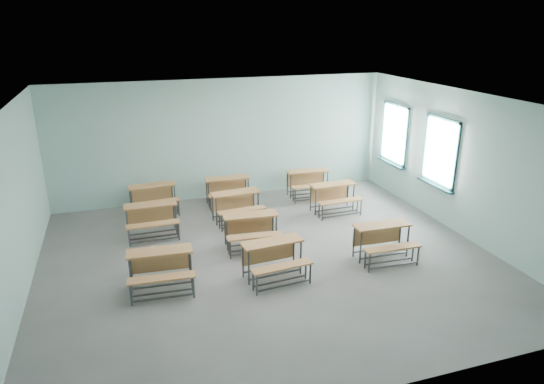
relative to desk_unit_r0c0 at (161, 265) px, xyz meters
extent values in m
cube|color=slate|center=(2.20, 0.50, -0.50)|extent=(9.00, 8.00, 0.02)
cube|color=silver|center=(2.20, 0.50, 2.72)|extent=(9.00, 8.00, 0.02)
cube|color=#A5CEC7|center=(2.20, 4.51, 1.11)|extent=(9.00, 0.02, 3.20)
cube|color=#A5CEC7|center=(2.20, -3.51, 1.11)|extent=(9.00, 0.02, 3.20)
cube|color=#A5CEC7|center=(-2.31, 0.50, 1.11)|extent=(0.02, 8.00, 3.20)
cube|color=#A5CEC7|center=(6.71, 0.50, 1.11)|extent=(0.02, 8.00, 3.20)
cube|color=#1C4B4F|center=(6.67, 3.30, 0.44)|extent=(0.06, 1.20, 0.06)
cube|color=#1C4B4F|center=(6.67, 3.30, 1.98)|extent=(0.06, 1.20, 0.06)
cube|color=#1C4B4F|center=(6.67, 2.73, 1.21)|extent=(0.06, 0.06, 1.60)
cube|color=#1C4B4F|center=(6.67, 3.87, 1.21)|extent=(0.06, 0.06, 1.60)
cube|color=#1C4B4F|center=(6.67, 3.30, 1.21)|extent=(0.04, 0.04, 1.48)
cube|color=#1C4B4F|center=(6.67, 3.30, 1.21)|extent=(0.04, 1.08, 0.04)
cube|color=#1C4B4F|center=(6.63, 3.30, 0.38)|extent=(0.14, 1.28, 0.04)
cube|color=white|center=(6.70, 3.30, 1.21)|extent=(0.01, 1.08, 1.48)
cube|color=#1C4B4F|center=(6.67, 1.30, 0.44)|extent=(0.06, 1.20, 0.06)
cube|color=#1C4B4F|center=(6.67, 1.30, 1.98)|extent=(0.06, 1.20, 0.06)
cube|color=#1C4B4F|center=(6.67, 0.73, 1.21)|extent=(0.06, 0.06, 1.60)
cube|color=#1C4B4F|center=(6.67, 1.87, 1.21)|extent=(0.06, 0.06, 1.60)
cube|color=#1C4B4F|center=(6.67, 1.30, 1.21)|extent=(0.04, 0.04, 1.48)
cube|color=#1C4B4F|center=(6.67, 1.30, 1.21)|extent=(0.04, 1.08, 0.04)
cube|color=#1C4B4F|center=(6.63, 1.30, 0.38)|extent=(0.14, 1.28, 0.04)
cube|color=white|center=(6.70, 1.30, 1.21)|extent=(0.01, 1.08, 1.48)
cube|color=#AB703D|center=(0.01, 0.10, 0.22)|extent=(1.18, 0.46, 0.04)
cube|color=#AB703D|center=(0.02, 0.28, -0.08)|extent=(1.10, 0.09, 0.40)
cylinder|color=#3D4043|center=(-0.53, -0.01, -0.14)|extent=(0.04, 0.04, 0.68)
cylinder|color=#3D4043|center=(0.52, -0.09, -0.14)|extent=(0.04, 0.04, 0.68)
cylinder|color=#3D4043|center=(-0.51, 0.29, -0.14)|extent=(0.04, 0.04, 0.68)
cylinder|color=#3D4043|center=(0.55, 0.22, -0.14)|extent=(0.04, 0.04, 0.68)
cube|color=#3D4043|center=(0.00, -0.05, -0.39)|extent=(1.06, 0.10, 0.03)
cube|color=#3D4043|center=(0.02, 0.26, -0.39)|extent=(1.06, 0.10, 0.03)
cube|color=#AB703D|center=(-0.02, -0.36, -0.07)|extent=(1.17, 0.32, 0.03)
cylinder|color=#3D4043|center=(-0.56, -0.41, -0.29)|extent=(0.04, 0.04, 0.40)
cylinder|color=#3D4043|center=(0.50, -0.48, -0.29)|extent=(0.04, 0.04, 0.40)
cylinder|color=#3D4043|center=(-0.55, -0.23, -0.29)|extent=(0.04, 0.04, 0.40)
cylinder|color=#3D4043|center=(0.51, -0.30, -0.29)|extent=(0.04, 0.04, 0.40)
cube|color=#3D4043|center=(-0.03, -0.45, -0.41)|extent=(1.06, 0.10, 0.03)
cube|color=#3D4043|center=(-0.02, -0.27, -0.41)|extent=(1.06, 0.10, 0.03)
cube|color=#AB703D|center=(2.05, -0.15, 0.22)|extent=(1.18, 0.49, 0.04)
cube|color=#AB703D|center=(2.03, 0.02, -0.08)|extent=(1.09, 0.12, 0.40)
cylinder|color=#3D4043|center=(1.53, -0.35, -0.14)|extent=(0.04, 0.04, 0.68)
cylinder|color=#3D4043|center=(2.59, -0.26, -0.14)|extent=(0.04, 0.04, 0.68)
cylinder|color=#3D4043|center=(1.50, -0.05, -0.14)|extent=(0.04, 0.04, 0.68)
cylinder|color=#3D4043|center=(2.56, 0.05, -0.14)|extent=(0.04, 0.04, 0.68)
cube|color=#3D4043|center=(2.06, -0.31, -0.39)|extent=(1.06, 0.12, 0.03)
cube|color=#3D4043|center=(2.03, 0.00, -0.39)|extent=(1.06, 0.12, 0.03)
cube|color=#AB703D|center=(2.09, -0.61, -0.07)|extent=(1.17, 0.34, 0.03)
cylinder|color=#3D4043|center=(1.57, -0.75, -0.29)|extent=(0.04, 0.04, 0.40)
cylinder|color=#3D4043|center=(2.62, -0.66, -0.29)|extent=(0.04, 0.04, 0.40)
cylinder|color=#3D4043|center=(1.55, -0.57, -0.29)|extent=(0.04, 0.04, 0.40)
cylinder|color=#3D4043|center=(2.61, -0.47, -0.29)|extent=(0.04, 0.04, 0.40)
cube|color=#3D4043|center=(2.10, -0.70, -0.41)|extent=(1.06, 0.12, 0.03)
cube|color=#3D4043|center=(2.08, -0.52, -0.41)|extent=(1.06, 0.12, 0.03)
cube|color=#AB703D|center=(4.40, -0.10, 0.22)|extent=(1.17, 0.42, 0.04)
cube|color=#AB703D|center=(4.41, 0.08, -0.08)|extent=(1.10, 0.05, 0.40)
cylinder|color=#3D4043|center=(3.87, -0.24, -0.14)|extent=(0.04, 0.04, 0.68)
cylinder|color=#3D4043|center=(4.93, -0.27, -0.14)|extent=(0.04, 0.04, 0.68)
cylinder|color=#3D4043|center=(3.88, 0.07, -0.14)|extent=(0.04, 0.04, 0.68)
cylinder|color=#3D4043|center=(4.94, 0.04, -0.14)|extent=(0.04, 0.04, 0.68)
cube|color=#3D4043|center=(4.40, -0.25, -0.39)|extent=(1.06, 0.06, 0.03)
cube|color=#3D4043|center=(4.41, 0.06, -0.39)|extent=(1.06, 0.06, 0.03)
cube|color=#AB703D|center=(4.39, -0.56, -0.07)|extent=(1.16, 0.27, 0.03)
cylinder|color=#3D4043|center=(3.86, -0.63, -0.29)|extent=(0.04, 0.04, 0.40)
cylinder|color=#3D4043|center=(4.92, -0.67, -0.29)|extent=(0.04, 0.04, 0.40)
cylinder|color=#3D4043|center=(3.86, -0.45, -0.29)|extent=(0.04, 0.04, 0.40)
cylinder|color=#3D4043|center=(4.92, -0.48, -0.29)|extent=(0.04, 0.04, 0.40)
cube|color=#3D4043|center=(4.39, -0.65, -0.41)|extent=(1.06, 0.06, 0.03)
cube|color=#3D4043|center=(4.39, -0.47, -0.41)|extent=(1.06, 0.06, 0.03)
cube|color=#AB703D|center=(2.02, 1.25, 0.22)|extent=(1.18, 0.48, 0.04)
cube|color=#AB703D|center=(2.04, 1.43, -0.08)|extent=(1.09, 0.11, 0.40)
cylinder|color=#3D4043|center=(1.48, 1.14, -0.14)|extent=(0.04, 0.04, 0.68)
cylinder|color=#3D4043|center=(2.54, 1.06, -0.14)|extent=(0.04, 0.04, 0.68)
cylinder|color=#3D4043|center=(1.51, 1.45, -0.14)|extent=(0.04, 0.04, 0.68)
cylinder|color=#3D4043|center=(2.56, 1.36, -0.14)|extent=(0.04, 0.04, 0.68)
cube|color=#3D4043|center=(2.01, 1.10, -0.39)|extent=(1.06, 0.12, 0.03)
cube|color=#3D4043|center=(2.03, 1.41, -0.39)|extent=(1.06, 0.12, 0.03)
cube|color=#AB703D|center=(1.98, 0.79, -0.07)|extent=(1.17, 0.33, 0.03)
cylinder|color=#3D4043|center=(1.45, 0.74, -0.29)|extent=(0.04, 0.04, 0.40)
cylinder|color=#3D4043|center=(2.50, 0.66, -0.29)|extent=(0.04, 0.04, 0.40)
cylinder|color=#3D4043|center=(1.46, 0.93, -0.29)|extent=(0.04, 0.04, 0.40)
cylinder|color=#3D4043|center=(2.52, 0.84, -0.29)|extent=(0.04, 0.04, 0.40)
cube|color=#3D4043|center=(1.98, 0.70, -0.41)|extent=(1.06, 0.12, 0.03)
cube|color=#3D4043|center=(1.99, 0.88, -0.41)|extent=(1.06, 0.12, 0.03)
cube|color=#AB703D|center=(0.05, 2.53, 0.22)|extent=(1.16, 0.39, 0.04)
cube|color=#AB703D|center=(0.04, 2.71, -0.08)|extent=(1.10, 0.03, 0.40)
cylinder|color=#3D4043|center=(-0.48, 2.37, -0.14)|extent=(0.03, 0.03, 0.68)
cylinder|color=#3D4043|center=(0.58, 2.38, -0.14)|extent=(0.03, 0.03, 0.68)
cylinder|color=#3D4043|center=(-0.49, 2.68, -0.14)|extent=(0.03, 0.03, 0.68)
cylinder|color=#3D4043|center=(0.57, 2.69, -0.14)|extent=(0.03, 0.03, 0.68)
cube|color=#3D4043|center=(0.05, 2.37, -0.39)|extent=(1.06, 0.04, 0.03)
cube|color=#3D4043|center=(0.04, 2.68, -0.39)|extent=(1.06, 0.04, 0.03)
cube|color=#AB703D|center=(0.05, 2.07, -0.07)|extent=(1.16, 0.25, 0.03)
cylinder|color=#3D4043|center=(-0.48, 1.97, -0.29)|extent=(0.03, 0.03, 0.40)
cylinder|color=#3D4043|center=(0.58, 1.98, -0.29)|extent=(0.03, 0.03, 0.40)
cylinder|color=#3D4043|center=(-0.48, 2.15, -0.29)|extent=(0.03, 0.03, 0.40)
cylinder|color=#3D4043|center=(0.58, 2.16, -0.29)|extent=(0.03, 0.03, 0.40)
cube|color=#3D4043|center=(0.05, 1.97, -0.41)|extent=(1.06, 0.04, 0.03)
cube|color=#3D4043|center=(0.05, 2.16, -0.41)|extent=(1.06, 0.04, 0.03)
cube|color=#AB703D|center=(2.05, 2.73, 0.22)|extent=(1.18, 0.48, 0.04)
cube|color=#AB703D|center=(2.04, 2.90, -0.08)|extent=(1.09, 0.11, 0.40)
cylinder|color=#3D4043|center=(1.54, 2.53, -0.14)|extent=(0.04, 0.04, 0.68)
cylinder|color=#3D4043|center=(2.59, 2.62, -0.14)|extent=(0.04, 0.04, 0.68)
cylinder|color=#3D4043|center=(1.51, 2.83, -0.14)|extent=(0.04, 0.04, 0.68)
cylinder|color=#3D4043|center=(2.57, 2.93, -0.14)|extent=(0.04, 0.04, 0.68)
cube|color=#3D4043|center=(2.07, 2.57, -0.39)|extent=(1.06, 0.12, 0.03)
cube|color=#3D4043|center=(2.04, 2.88, -0.39)|extent=(1.06, 0.12, 0.03)
cube|color=#AB703D|center=(2.09, 2.27, -0.07)|extent=(1.17, 0.34, 0.03)
cylinder|color=#3D4043|center=(1.58, 2.13, -0.29)|extent=(0.04, 0.04, 0.40)
cylinder|color=#3D4043|center=(2.63, 2.22, -0.29)|extent=(0.04, 0.04, 0.40)
cylinder|color=#3D4043|center=(1.56, 2.31, -0.29)|extent=(0.04, 0.04, 0.40)
cylinder|color=#3D4043|center=(2.61, 2.40, -0.29)|extent=(0.04, 0.04, 0.40)
cube|color=#3D4043|center=(2.10, 2.18, -0.41)|extent=(1.06, 0.12, 0.03)
cube|color=#3D4043|center=(2.09, 2.36, -0.41)|extent=(1.06, 0.12, 0.03)
cube|color=#AB703D|center=(4.54, 2.57, 0.22)|extent=(1.16, 0.42, 0.04)
cube|color=#AB703D|center=(4.54, 2.75, -0.08)|extent=(1.10, 0.05, 0.40)
cylinder|color=#3D4043|center=(4.02, 2.40, -0.14)|extent=(0.04, 0.04, 0.68)
cylinder|color=#3D4043|center=(5.08, 2.43, -0.14)|extent=(0.04, 0.04, 0.68)
cylinder|color=#3D4043|center=(4.01, 2.71, -0.14)|extent=(0.04, 0.04, 0.68)
cylinder|color=#3D4043|center=(5.07, 2.74, -0.14)|extent=(0.04, 0.04, 0.68)
cube|color=#3D4043|center=(4.55, 2.42, -0.39)|extent=(1.06, 0.06, 0.03)
cube|color=#3D4043|center=(4.54, 2.72, -0.39)|extent=(1.06, 0.06, 0.03)
cube|color=#AB703D|center=(4.56, 2.11, -0.07)|extent=(1.16, 0.27, 0.03)
cylinder|color=#3D4043|center=(4.03, 2.00, -0.29)|extent=(0.04, 0.04, 0.40)
cylinder|color=#3D4043|center=(5.09, 2.03, -0.29)|extent=(0.04, 0.04, 0.40)
cylinder|color=#3D4043|center=(4.03, 2.19, -0.29)|extent=(0.04, 0.04, 0.40)
cylinder|color=#3D4043|center=(5.08, 2.22, -0.29)|extent=(0.04, 0.04, 0.40)
cube|color=#3D4043|center=(4.56, 2.02, -0.41)|extent=(1.06, 0.06, 0.03)
cube|color=#3D4043|center=(4.55, 2.20, -0.41)|extent=(1.06, 0.06, 0.03)
cube|color=#AB703D|center=(0.19, 3.90, 0.22)|extent=(1.18, 0.48, 0.04)
cube|color=#AB703D|center=(0.18, 4.08, -0.08)|extent=(1.09, 0.11, 0.40)
cylinder|color=#3D4043|center=(-0.32, 3.70, -0.14)|extent=(0.04, 0.04, 0.68)
cylinder|color=#3D4043|center=(0.73, 3.79, -0.14)|extent=(0.04, 0.04, 0.68)
cylinder|color=#3D4043|center=(-0.35, 4.01, -0.14)|extent=(0.04, 0.04, 0.68)
cylinder|color=#3D4043|center=(0.71, 4.10, -0.14)|extent=(0.04, 0.04, 0.68)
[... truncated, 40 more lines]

